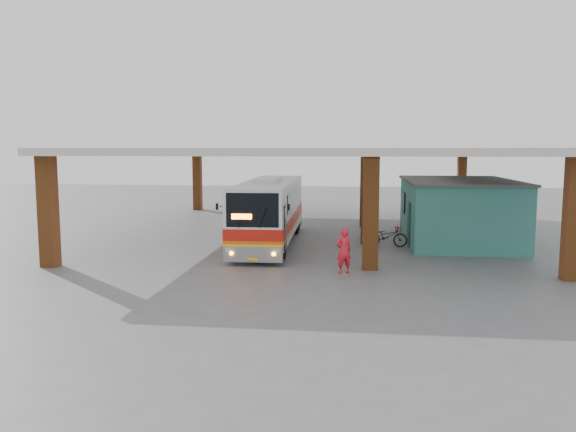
{
  "coord_description": "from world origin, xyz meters",
  "views": [
    {
      "loc": [
        2.38,
        -24.49,
        4.61
      ],
      "look_at": [
        -0.54,
        0.0,
        1.66
      ],
      "focal_mm": 35.0,
      "sensor_mm": 36.0,
      "label": 1
    }
  ],
  "objects_px": {
    "coach_bus": "(270,211)",
    "pedestrian": "(344,251)",
    "motorcycle": "(387,236)",
    "red_chair": "(401,225)"
  },
  "relations": [
    {
      "from": "motorcycle",
      "to": "pedestrian",
      "type": "height_order",
      "value": "pedestrian"
    },
    {
      "from": "motorcycle",
      "to": "pedestrian",
      "type": "distance_m",
      "value": 6.3
    },
    {
      "from": "motorcycle",
      "to": "red_chair",
      "type": "distance_m",
      "value": 5.18
    },
    {
      "from": "motorcycle",
      "to": "pedestrian",
      "type": "xyz_separation_m",
      "value": [
        -1.91,
        -5.99,
        0.34
      ]
    },
    {
      "from": "pedestrian",
      "to": "motorcycle",
      "type": "bearing_deg",
      "value": -132.48
    },
    {
      "from": "coach_bus",
      "to": "pedestrian",
      "type": "xyz_separation_m",
      "value": [
        3.71,
        -6.23,
        -0.78
      ]
    },
    {
      "from": "pedestrian",
      "to": "coach_bus",
      "type": "bearing_deg",
      "value": -84.0
    },
    {
      "from": "pedestrian",
      "to": "red_chair",
      "type": "bearing_deg",
      "value": -129.88
    },
    {
      "from": "coach_bus",
      "to": "pedestrian",
      "type": "height_order",
      "value": "coach_bus"
    },
    {
      "from": "coach_bus",
      "to": "pedestrian",
      "type": "bearing_deg",
      "value": -60.74
    }
  ]
}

